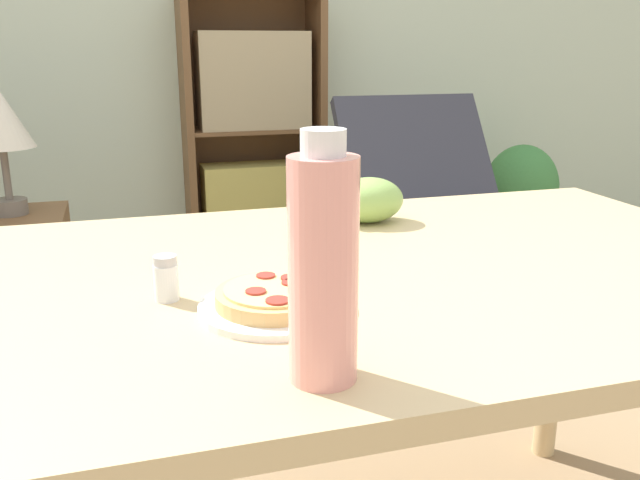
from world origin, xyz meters
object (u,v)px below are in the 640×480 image
Objects in this scene: grape_bunch at (368,200)px; potted_plant_floor at (520,195)px; drink_bottle at (323,267)px; bookshelf at (254,141)px; side_table at (21,290)px; lounge_chair_far at (433,248)px; pizza_on_plate at (276,301)px; salt_shaker at (166,278)px.

potted_plant_floor is (1.52, 1.77, -0.45)m from grape_bunch.
grape_bunch is 0.70m from drink_bottle.
bookshelf is at bearing 165.08° from potted_plant_floor.
bookshelf is 1.47m from side_table.
grape_bunch is 0.17× the size of lounge_chair_far.
bookshelf reaches higher than pizza_on_plate.
bookshelf is (0.47, 2.55, -0.13)m from pizza_on_plate.
side_table is (-0.42, 1.46, -0.50)m from salt_shaker.
grape_bunch is at bearing -130.75° from potted_plant_floor.
drink_bottle is 4.12× the size of salt_shaker.
salt_shaker is 0.05× the size of bookshelf.
lounge_chair_far is 1.56m from side_table.
pizza_on_plate is 0.17m from salt_shaker.
potted_plant_floor is (2.37, 0.64, 0.05)m from side_table.
side_table is (-1.03, -1.00, -0.35)m from bookshelf.
lounge_chair_far is (1.00, 1.55, -0.46)m from pizza_on_plate.
drink_bottle is 0.51× the size of side_table.
potted_plant_floor is at bearing 47.09° from salt_shaker.
drink_bottle is at bearing -72.19° from side_table.
pizza_on_plate is at bearing -129.65° from potted_plant_floor.
pizza_on_plate is 1.46× the size of grape_bunch.
salt_shaker is at bearing -142.08° from grape_bunch.
drink_bottle is (0.01, -0.21, 0.11)m from pizza_on_plate.
bookshelf is at bearing 85.31° from grape_bunch.
salt_shaker is at bearing -103.89° from bookshelf.
grape_bunch is 0.11× the size of bookshelf.
lounge_chair_far is 1.63× the size of side_table.
grape_bunch is at bearing 65.52° from drink_bottle.
lounge_chair_far reaches higher than pizza_on_plate.
potted_plant_floor is at bearing 52.95° from drink_bottle.
salt_shaker is (-0.43, -0.34, -0.01)m from grape_bunch.
lounge_chair_far is 1.49× the size of potted_plant_floor.
drink_bottle reaches higher than salt_shaker.
side_table is at bearing -164.87° from potted_plant_floor.
salt_shaker is 0.11× the size of potted_plant_floor.
drink_bottle is at bearing -88.33° from pizza_on_plate.
side_table is (-0.85, 1.12, -0.51)m from grape_bunch.
bookshelf is at bearing 118.66° from lounge_chair_far.
lounge_chair_far is at bearing 60.41° from drink_bottle.
salt_shaker is 2.91m from potted_plant_floor.
salt_shaker is (-0.14, 0.09, 0.02)m from pizza_on_plate.
pizza_on_plate is 3.24× the size of salt_shaker.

